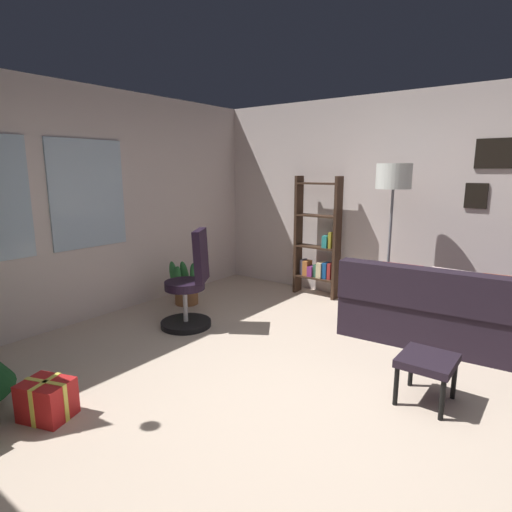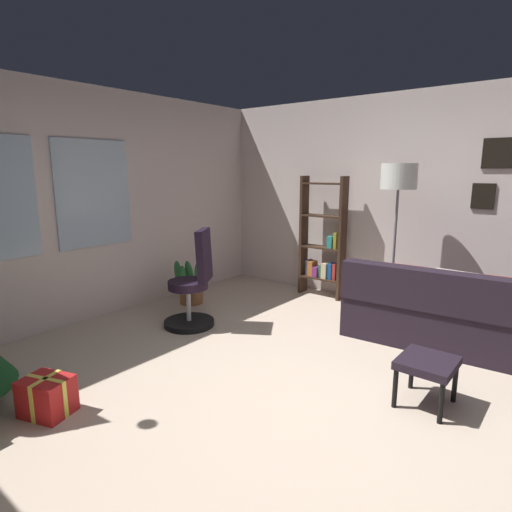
% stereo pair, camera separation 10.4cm
% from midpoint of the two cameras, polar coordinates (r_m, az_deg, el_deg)
% --- Properties ---
extents(ground_plane, '(5.43, 6.12, 0.10)m').
position_cam_midpoint_polar(ground_plane, '(3.32, 7.55, -20.60)').
color(ground_plane, beige).
extents(wall_back_with_windows, '(5.43, 0.12, 2.64)m').
position_cam_midpoint_polar(wall_back_with_windows, '(5.10, -24.18, 6.22)').
color(wall_back_with_windows, silver).
rests_on(wall_back_with_windows, ground_plane).
extents(wall_right_with_frames, '(0.12, 6.12, 2.64)m').
position_cam_midpoint_polar(wall_right_with_frames, '(5.42, 22.72, 6.55)').
color(wall_right_with_frames, silver).
rests_on(wall_right_with_frames, ground_plane).
extents(couch, '(1.62, 2.01, 0.81)m').
position_cam_midpoint_polar(couch, '(4.72, 25.18, -7.04)').
color(couch, black).
rests_on(couch, ground_plane).
extents(footstool, '(0.42, 0.38, 0.36)m').
position_cam_midpoint_polar(footstool, '(3.43, 21.47, -13.51)').
color(footstool, black).
rests_on(footstool, ground_plane).
extents(gift_box_red, '(0.36, 0.40, 0.28)m').
position_cam_midpoint_polar(gift_box_red, '(3.46, -27.42, -16.99)').
color(gift_box_red, red).
rests_on(gift_box_red, ground_plane).
extents(office_chair, '(0.58, 0.59, 1.10)m').
position_cam_midpoint_polar(office_chair, '(4.68, -9.58, -4.51)').
color(office_chair, black).
rests_on(office_chair, ground_plane).
extents(bookshelf, '(0.18, 0.64, 1.64)m').
position_cam_midpoint_polar(bookshelf, '(5.77, 7.92, 1.54)').
color(bookshelf, '#3A261A').
rests_on(bookshelf, ground_plane).
extents(floor_lamp, '(0.39, 0.39, 1.79)m').
position_cam_midpoint_polar(floor_lamp, '(4.99, 17.63, 9.08)').
color(floor_lamp, slate).
rests_on(floor_lamp, ground_plane).
extents(potted_plant, '(0.35, 0.44, 0.58)m').
position_cam_midpoint_polar(potted_plant, '(5.53, -10.21, -4.24)').
color(potted_plant, '#8E5D37').
rests_on(potted_plant, ground_plane).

